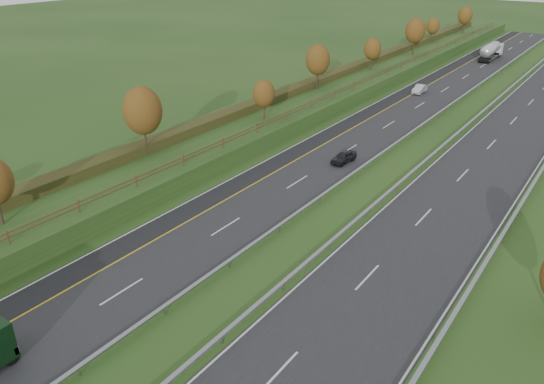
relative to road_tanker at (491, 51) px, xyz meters
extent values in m
plane|color=#254317|center=(7.40, -60.01, -1.86)|extent=(400.00, 400.00, 0.00)
cube|color=black|center=(-0.60, -55.01, -1.84)|extent=(10.50, 200.00, 0.04)
cube|color=black|center=(15.90, -55.01, -1.84)|extent=(10.50, 200.00, 0.04)
cube|color=black|center=(-4.35, -55.01, -1.84)|extent=(3.00, 200.00, 0.04)
cube|color=silver|center=(-5.65, -55.01, -1.81)|extent=(0.15, 200.00, 0.01)
cube|color=gold|center=(-2.85, -55.01, -1.81)|extent=(0.15, 200.00, 0.01)
cube|color=silver|center=(4.45, -55.01, -1.81)|extent=(0.15, 200.00, 0.01)
cube|color=silver|center=(10.85, -55.01, -1.81)|extent=(0.15, 200.00, 0.01)
cube|color=silver|center=(0.65, -104.01, -1.81)|extent=(0.15, 4.00, 0.01)
cube|color=silver|center=(14.65, -104.01, -1.81)|extent=(0.15, 4.00, 0.01)
cube|color=silver|center=(0.65, -92.01, -1.81)|extent=(0.15, 4.00, 0.01)
cube|color=silver|center=(14.65, -92.01, -1.81)|extent=(0.15, 4.00, 0.01)
cube|color=silver|center=(0.65, -80.01, -1.81)|extent=(0.15, 4.00, 0.01)
cube|color=silver|center=(14.65, -80.01, -1.81)|extent=(0.15, 4.00, 0.01)
cube|color=silver|center=(0.65, -68.01, -1.81)|extent=(0.15, 4.00, 0.01)
cube|color=silver|center=(14.65, -68.01, -1.81)|extent=(0.15, 4.00, 0.01)
cube|color=silver|center=(0.65, -56.01, -1.81)|extent=(0.15, 4.00, 0.01)
cube|color=silver|center=(14.65, -56.01, -1.81)|extent=(0.15, 4.00, 0.01)
cube|color=silver|center=(0.65, -44.01, -1.81)|extent=(0.15, 4.00, 0.01)
cube|color=silver|center=(14.65, -44.01, -1.81)|extent=(0.15, 4.00, 0.01)
cube|color=silver|center=(0.65, -32.01, -1.81)|extent=(0.15, 4.00, 0.01)
cube|color=silver|center=(14.65, -32.01, -1.81)|extent=(0.15, 4.00, 0.01)
cube|color=silver|center=(0.65, -20.01, -1.81)|extent=(0.15, 4.00, 0.01)
cube|color=silver|center=(0.65, -8.01, -1.81)|extent=(0.15, 4.00, 0.01)
cube|color=silver|center=(0.65, 3.99, -1.81)|extent=(0.15, 4.00, 0.01)
cube|color=silver|center=(0.65, 15.99, -1.81)|extent=(0.15, 4.00, 0.01)
cube|color=silver|center=(0.65, 27.99, -1.81)|extent=(0.15, 4.00, 0.01)
cube|color=silver|center=(0.65, 39.99, -1.81)|extent=(0.15, 4.00, 0.01)
cube|color=#254317|center=(-13.60, -55.01, -0.86)|extent=(12.00, 200.00, 2.00)
cube|color=#2E3415|center=(-15.60, -55.01, 0.69)|extent=(2.20, 180.00, 1.10)
cube|color=#422B19|center=(-9.10, -55.01, 0.69)|extent=(0.08, 184.00, 0.10)
cube|color=#422B19|center=(-9.10, -55.01, 1.09)|extent=(0.08, 184.00, 0.10)
cube|color=#422B19|center=(-9.10, -106.51, 0.74)|extent=(0.12, 0.12, 1.20)
cube|color=#422B19|center=(-9.10, -100.01, 0.74)|extent=(0.12, 0.12, 1.20)
cube|color=#422B19|center=(-9.10, -93.51, 0.74)|extent=(0.12, 0.12, 1.20)
cube|color=#422B19|center=(-9.10, -87.01, 0.74)|extent=(0.12, 0.12, 1.20)
cube|color=#422B19|center=(-9.10, -80.51, 0.74)|extent=(0.12, 0.12, 1.20)
cube|color=#422B19|center=(-9.10, -74.01, 0.74)|extent=(0.12, 0.12, 1.20)
cube|color=#422B19|center=(-9.10, -67.51, 0.74)|extent=(0.12, 0.12, 1.20)
cube|color=#422B19|center=(-9.10, -61.01, 0.74)|extent=(0.12, 0.12, 1.20)
cube|color=#422B19|center=(-9.10, -54.51, 0.74)|extent=(0.12, 0.12, 1.20)
cube|color=#422B19|center=(-9.10, -48.01, 0.74)|extent=(0.12, 0.12, 1.20)
cube|color=#422B19|center=(-9.10, -41.51, 0.74)|extent=(0.12, 0.12, 1.20)
cube|color=#422B19|center=(-9.10, -35.01, 0.74)|extent=(0.12, 0.12, 1.20)
cube|color=#422B19|center=(-9.10, -28.51, 0.74)|extent=(0.12, 0.12, 1.20)
cube|color=#422B19|center=(-9.10, -22.01, 0.74)|extent=(0.12, 0.12, 1.20)
cube|color=#422B19|center=(-9.10, -15.51, 0.74)|extent=(0.12, 0.12, 1.20)
cube|color=#422B19|center=(-9.10, -9.01, 0.74)|extent=(0.12, 0.12, 1.20)
cube|color=#422B19|center=(-9.10, -2.51, 0.74)|extent=(0.12, 0.12, 1.20)
cube|color=#422B19|center=(-9.10, 3.99, 0.74)|extent=(0.12, 0.12, 1.20)
cube|color=#422B19|center=(-9.10, 10.49, 0.74)|extent=(0.12, 0.12, 1.20)
cube|color=#422B19|center=(-9.10, 16.99, 0.74)|extent=(0.12, 0.12, 1.20)
cube|color=#422B19|center=(-9.10, 23.49, 0.74)|extent=(0.12, 0.12, 1.20)
cube|color=#422B19|center=(-9.10, 29.99, 0.74)|extent=(0.12, 0.12, 1.20)
cube|color=#422B19|center=(-9.10, 36.49, 0.74)|extent=(0.12, 0.12, 1.20)
cube|color=gray|center=(5.10, -55.01, -1.24)|extent=(0.32, 200.00, 0.18)
cube|color=gray|center=(5.10, -111.01, -1.58)|extent=(0.10, 0.14, 0.56)
cube|color=gray|center=(5.10, -104.01, -1.58)|extent=(0.10, 0.14, 0.56)
cube|color=gray|center=(5.10, -97.01, -1.58)|extent=(0.10, 0.14, 0.56)
cube|color=gray|center=(5.10, -90.01, -1.58)|extent=(0.10, 0.14, 0.56)
cube|color=gray|center=(5.10, -83.01, -1.58)|extent=(0.10, 0.14, 0.56)
cube|color=gray|center=(5.10, -76.01, -1.58)|extent=(0.10, 0.14, 0.56)
cube|color=gray|center=(5.10, -69.01, -1.58)|extent=(0.10, 0.14, 0.56)
cube|color=gray|center=(5.10, -62.01, -1.58)|extent=(0.10, 0.14, 0.56)
cube|color=gray|center=(5.10, -55.01, -1.58)|extent=(0.10, 0.14, 0.56)
cube|color=gray|center=(5.10, -48.01, -1.58)|extent=(0.10, 0.14, 0.56)
cube|color=gray|center=(5.10, -41.01, -1.58)|extent=(0.10, 0.14, 0.56)
cube|color=gray|center=(5.10, -34.01, -1.58)|extent=(0.10, 0.14, 0.56)
cube|color=gray|center=(5.10, -27.01, -1.58)|extent=(0.10, 0.14, 0.56)
cube|color=gray|center=(5.10, -20.01, -1.58)|extent=(0.10, 0.14, 0.56)
cube|color=gray|center=(5.10, -13.01, -1.58)|extent=(0.10, 0.14, 0.56)
cube|color=gray|center=(5.10, -6.01, -1.58)|extent=(0.10, 0.14, 0.56)
cube|color=gray|center=(5.10, 0.99, -1.58)|extent=(0.10, 0.14, 0.56)
cube|color=gray|center=(5.10, 7.99, -1.58)|extent=(0.10, 0.14, 0.56)
cube|color=gray|center=(5.10, 14.99, -1.58)|extent=(0.10, 0.14, 0.56)
cube|color=gray|center=(5.10, 21.99, -1.58)|extent=(0.10, 0.14, 0.56)
cube|color=gray|center=(5.10, 28.99, -1.58)|extent=(0.10, 0.14, 0.56)
cube|color=gray|center=(10.20, -55.01, -1.24)|extent=(0.32, 200.00, 0.18)
cube|color=gray|center=(10.20, -104.01, -1.58)|extent=(0.10, 0.14, 0.56)
cube|color=gray|center=(10.20, -97.01, -1.58)|extent=(0.10, 0.14, 0.56)
cube|color=gray|center=(10.20, -90.01, -1.58)|extent=(0.10, 0.14, 0.56)
cube|color=gray|center=(10.20, -83.01, -1.58)|extent=(0.10, 0.14, 0.56)
cube|color=gray|center=(10.20, -76.01, -1.58)|extent=(0.10, 0.14, 0.56)
cube|color=gray|center=(10.20, -69.01, -1.58)|extent=(0.10, 0.14, 0.56)
cube|color=gray|center=(10.20, -62.01, -1.58)|extent=(0.10, 0.14, 0.56)
cube|color=gray|center=(10.20, -55.01, -1.58)|extent=(0.10, 0.14, 0.56)
cube|color=gray|center=(10.20, -48.01, -1.58)|extent=(0.10, 0.14, 0.56)
cube|color=gray|center=(10.20, -41.01, -1.58)|extent=(0.10, 0.14, 0.56)
cube|color=gray|center=(10.20, -34.01, -1.58)|extent=(0.10, 0.14, 0.56)
cube|color=gray|center=(10.20, -27.01, -1.58)|extent=(0.10, 0.14, 0.56)
cube|color=gray|center=(10.20, -20.01, -1.58)|extent=(0.10, 0.14, 0.56)
cube|color=gray|center=(10.20, -13.01, -1.58)|extent=(0.10, 0.14, 0.56)
cube|color=gray|center=(10.20, -6.01, -1.58)|extent=(0.10, 0.14, 0.56)
cube|color=gray|center=(10.20, 0.99, -1.58)|extent=(0.10, 0.14, 0.56)
cube|color=gray|center=(21.70, -97.01, -1.58)|extent=(0.10, 0.14, 0.56)
cube|color=gray|center=(21.70, -83.01, -1.58)|extent=(0.10, 0.14, 0.56)
cube|color=gray|center=(21.70, -69.01, -1.58)|extent=(0.10, 0.14, 0.56)
cylinder|color=#2D2116|center=(-12.60, -105.01, 1.35)|extent=(0.24, 0.24, 2.43)
cylinder|color=#2D2116|center=(-14.60, -87.01, 1.71)|extent=(0.24, 0.24, 3.15)
ellipsoid|color=#4B2E10|center=(-14.60, -87.01, 5.18)|extent=(4.20, 4.20, 5.25)
cylinder|color=#2D2116|center=(-11.60, -69.01, 1.22)|extent=(0.24, 0.24, 2.16)
ellipsoid|color=#4B2E10|center=(-11.60, -69.01, 3.59)|extent=(2.88, 2.88, 3.60)
cylinder|color=#2D2116|center=(-14.10, -51.01, 1.58)|extent=(0.24, 0.24, 2.88)
ellipsoid|color=#4B2E10|center=(-14.10, -51.01, 4.75)|extent=(3.84, 3.84, 4.80)
cylinder|color=#2D2116|center=(-13.10, -33.01, 1.31)|extent=(0.24, 0.24, 2.34)
ellipsoid|color=#4B2E10|center=(-13.10, -33.01, 3.88)|extent=(3.12, 3.12, 3.90)
cylinder|color=#2D2116|center=(-12.10, -15.01, 1.67)|extent=(0.24, 0.24, 3.06)
ellipsoid|color=#4B2E10|center=(-12.10, -15.01, 5.03)|extent=(4.08, 4.08, 5.10)
cylinder|color=#2D2116|center=(-14.60, 2.99, 1.26)|extent=(0.24, 0.24, 2.25)
ellipsoid|color=#4B2E10|center=(-14.60, 2.99, 3.74)|extent=(3.00, 3.00, 3.75)
cylinder|color=#2D2116|center=(-12.60, 20.99, 1.49)|extent=(0.24, 0.24, 2.70)
ellipsoid|color=#4B2E10|center=(-12.60, 20.99, 4.46)|extent=(3.60, 3.60, 4.50)
cube|color=gray|center=(0.00, -112.45, -0.92)|extent=(2.50, 0.30, 0.50)
cylinder|color=black|center=(0.00, -112.75, -1.30)|extent=(2.20, 1.04, 1.04)
cube|color=silver|center=(0.00, 4.40, -0.27)|extent=(2.40, 2.20, 2.30)
cube|color=gray|center=(0.00, -1.00, -1.27)|extent=(2.30, 8.50, 0.25)
cylinder|color=silver|center=(0.00, -1.00, 0.49)|extent=(2.30, 8.50, 2.30)
cylinder|color=black|center=(0.00, 4.90, -1.30)|extent=(2.20, 1.04, 1.04)
cylinder|color=black|center=(0.00, 2.80, -1.30)|extent=(2.20, 1.04, 1.04)
cylinder|color=black|center=(0.00, -4.00, -1.30)|extent=(2.20, 1.04, 1.04)
cylinder|color=black|center=(0.00, -5.20, -1.30)|extent=(2.20, 1.04, 1.04)
imported|color=black|center=(2.06, -72.18, -1.18)|extent=(1.90, 3.93, 1.29)
imported|color=#B1B3B6|center=(-2.20, -36.73, -1.13)|extent=(1.53, 4.21, 1.38)
imported|color=#151E44|center=(-2.20, 5.68, -1.06)|extent=(2.45, 5.38, 1.53)
camera|label=1|loc=(28.05, -123.98, 21.39)|focal=35.00mm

